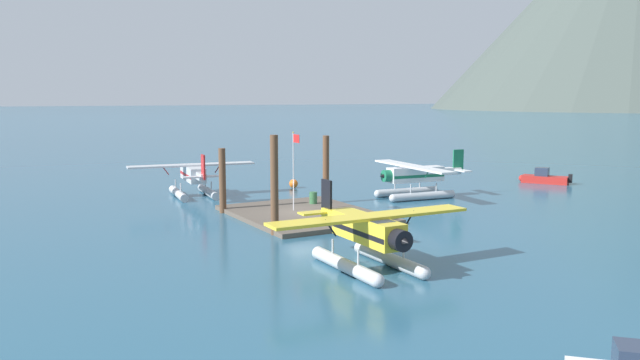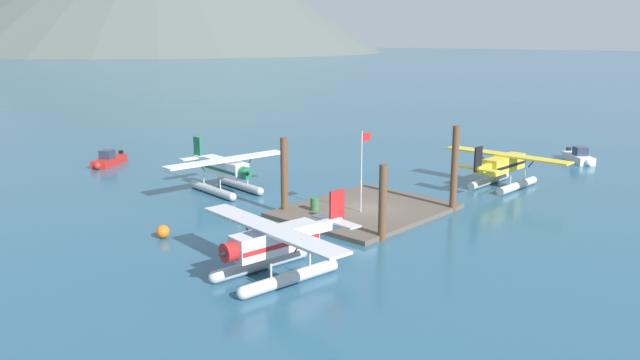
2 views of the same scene
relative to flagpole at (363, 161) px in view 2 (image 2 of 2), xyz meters
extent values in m
plane|color=#285670|center=(0.84, 0.35, -3.77)|extent=(1200.00, 1200.00, 0.00)
cube|color=brown|center=(0.84, 0.35, -3.62)|extent=(11.36, 8.91, 0.30)
cylinder|color=brown|center=(-3.22, -4.09, -1.46)|extent=(0.48, 0.48, 4.62)
cylinder|color=brown|center=(5.15, -3.94, -0.77)|extent=(0.47, 0.47, 6.00)
cylinder|color=brown|center=(-3.11, 4.32, -1.13)|extent=(0.49, 0.49, 5.28)
cylinder|color=silver|center=(-0.13, 0.00, -0.76)|extent=(0.08, 0.08, 5.43)
cube|color=red|center=(0.32, 0.00, 1.61)|extent=(0.90, 0.03, 0.56)
sphere|color=gold|center=(-0.13, 0.00, 2.01)|extent=(0.10, 0.10, 0.10)
cylinder|color=#33663D|center=(-1.96, 2.57, -3.03)|extent=(0.58, 0.58, 0.88)
torus|color=#33663D|center=(-1.96, 2.57, -3.03)|extent=(0.62, 0.62, 0.04)
sphere|color=orange|center=(-11.82, 5.90, -3.37)|extent=(0.80, 0.80, 0.80)
cylinder|color=#B7BABF|center=(-11.61, -4.85, -3.45)|extent=(5.64, 1.30, 0.64)
sphere|color=#B7BABF|center=(-14.39, -4.52, -3.45)|extent=(0.64, 0.64, 0.64)
cylinder|color=#B7BABF|center=(-11.31, -2.37, -3.45)|extent=(5.64, 1.30, 0.64)
sphere|color=#B7BABF|center=(-14.09, -2.04, -3.45)|extent=(0.64, 0.64, 0.64)
cylinder|color=#B7BABF|center=(-12.80, -4.71, -2.78)|extent=(0.10, 0.10, 0.70)
cylinder|color=#B7BABF|center=(-10.42, -5.00, -2.78)|extent=(0.10, 0.10, 0.70)
cylinder|color=#B7BABF|center=(-12.51, -2.23, -2.78)|extent=(0.10, 0.10, 0.70)
cylinder|color=#B7BABF|center=(-10.12, -2.51, -2.78)|extent=(0.10, 0.10, 0.70)
cube|color=silver|center=(-11.46, -3.61, -1.83)|extent=(4.91, 1.80, 1.20)
cube|color=#B21E1E|center=(-11.46, -3.61, -1.93)|extent=(4.82, 1.81, 0.24)
cube|color=#283347|center=(-12.54, -3.48, -1.50)|extent=(1.22, 1.18, 0.56)
cube|color=silver|center=(-11.76, -3.58, -1.16)|extent=(2.62, 10.49, 0.14)
cylinder|color=#B21E1E|center=(-12.02, -5.76, -1.50)|extent=(0.15, 0.63, 0.84)
cylinder|color=#B21E1E|center=(-11.50, -1.39, -1.50)|extent=(0.15, 0.63, 0.84)
cylinder|color=#B21E1E|center=(-14.14, -3.29, -1.83)|extent=(0.71, 1.02, 0.96)
cone|color=black|center=(-14.59, -3.24, -1.83)|extent=(0.39, 0.40, 0.36)
cube|color=silver|center=(-8.24, -4.00, -1.73)|extent=(2.24, 0.70, 0.56)
cube|color=#B21E1E|center=(-7.34, -4.10, -0.88)|extent=(1.01, 0.24, 1.90)
cube|color=silver|center=(-7.44, -4.09, -1.63)|extent=(1.17, 3.27, 0.10)
cylinder|color=#B7BABF|center=(14.18, -2.00, -3.45)|extent=(5.61, 0.79, 0.64)
sphere|color=#B7BABF|center=(16.98, -2.07, -3.45)|extent=(0.64, 0.64, 0.64)
cylinder|color=#B7BABF|center=(14.11, -4.49, -3.45)|extent=(5.61, 0.79, 0.64)
sphere|color=#B7BABF|center=(16.91, -4.57, -3.45)|extent=(0.64, 0.64, 0.64)
cylinder|color=#B7BABF|center=(15.38, -2.03, -2.78)|extent=(0.10, 0.10, 0.70)
cylinder|color=#B7BABF|center=(12.98, -1.96, -2.78)|extent=(0.10, 0.10, 0.70)
cylinder|color=#B7BABF|center=(15.31, -4.53, -2.78)|extent=(0.10, 0.10, 0.70)
cylinder|color=#B7BABF|center=(12.91, -4.46, -2.78)|extent=(0.10, 0.10, 0.70)
cube|color=yellow|center=(14.15, -3.25, -1.83)|extent=(4.83, 1.37, 1.20)
cube|color=black|center=(14.15, -3.25, -1.93)|extent=(4.74, 1.38, 0.24)
cube|color=#283347|center=(15.23, -3.27, -1.50)|extent=(1.13, 1.08, 0.56)
cube|color=yellow|center=(14.45, -3.25, -1.16)|extent=(1.67, 10.43, 0.14)
cylinder|color=black|center=(14.50, -1.05, -1.50)|extent=(0.10, 0.62, 0.84)
cylinder|color=black|center=(14.39, -5.45, -1.50)|extent=(0.10, 0.62, 0.84)
cylinder|color=black|center=(16.85, -3.32, -1.83)|extent=(0.63, 0.98, 0.96)
cone|color=black|center=(17.30, -3.33, -1.83)|extent=(0.36, 0.37, 0.36)
cube|color=yellow|center=(10.90, -3.16, -1.73)|extent=(2.21, 0.50, 0.56)
cube|color=black|center=(10.00, -3.14, -0.88)|extent=(1.00, 0.15, 1.90)
cube|color=yellow|center=(10.10, -3.14, -1.63)|extent=(0.88, 3.22, 0.10)
cylinder|color=#B7BABF|center=(-0.71, 11.99, -3.45)|extent=(1.23, 5.64, 0.64)
sphere|color=#B7BABF|center=(-1.01, 9.20, -3.45)|extent=(0.64, 0.64, 0.64)
cylinder|color=#B7BABF|center=(-3.19, 12.26, -3.45)|extent=(1.23, 5.64, 0.64)
sphere|color=#B7BABF|center=(-3.49, 9.47, -3.45)|extent=(0.64, 0.64, 0.64)
cylinder|color=#B7BABF|center=(-0.84, 10.79, -2.78)|extent=(0.10, 0.10, 0.70)
cylinder|color=#B7BABF|center=(-0.58, 13.18, -2.78)|extent=(0.10, 0.10, 0.70)
cylinder|color=#B7BABF|center=(-3.32, 11.06, -2.78)|extent=(0.10, 0.10, 0.70)
cylinder|color=#B7BABF|center=(-3.07, 13.45, -2.78)|extent=(0.10, 0.10, 0.70)
cube|color=white|center=(-1.95, 12.12, -1.83)|extent=(1.75, 4.91, 1.20)
cube|color=#196B47|center=(-1.95, 12.12, -1.93)|extent=(1.76, 4.81, 0.24)
cube|color=#283347|center=(-2.07, 11.05, -1.50)|extent=(1.17, 1.21, 0.56)
cube|color=white|center=(-1.98, 11.82, -1.16)|extent=(10.49, 2.50, 0.14)
cylinder|color=#196B47|center=(0.20, 11.59, -1.50)|extent=(0.63, 0.15, 0.84)
cylinder|color=#196B47|center=(-4.17, 12.06, -1.50)|extent=(0.63, 0.15, 0.84)
cylinder|color=#196B47|center=(-2.24, 9.44, -1.83)|extent=(1.02, 0.70, 0.96)
cone|color=black|center=(-2.29, 8.99, -1.83)|extent=(0.40, 0.39, 0.36)
cube|color=white|center=(-1.60, 15.35, -1.73)|extent=(0.67, 2.23, 0.56)
cube|color=#196B47|center=(-1.51, 16.25, -0.88)|extent=(0.23, 1.01, 1.90)
cube|color=white|center=(-1.52, 16.15, -1.63)|extent=(3.27, 1.14, 0.10)
cube|color=#B2231E|center=(-2.87, 28.44, -3.42)|extent=(4.36, 3.48, 0.70)
sphere|color=#B2231E|center=(-4.66, 27.34, -3.42)|extent=(0.70, 0.70, 0.70)
cube|color=#283347|center=(-3.12, 28.28, -2.67)|extent=(1.60, 1.57, 0.80)
cube|color=black|center=(-0.93, 29.63, -3.17)|extent=(0.46, 0.47, 0.80)
cube|color=silver|center=(28.94, -3.86, -3.42)|extent=(4.05, 4.02, 0.70)
sphere|color=silver|center=(27.44, -5.33, -3.42)|extent=(0.70, 0.70, 0.70)
cube|color=#283347|center=(28.72, -4.07, -2.67)|extent=(1.63, 1.63, 0.80)
cube|color=black|center=(30.56, -2.26, -3.17)|extent=(0.48, 0.48, 0.80)
camera|label=1|loc=(38.69, -19.59, 4.42)|focal=35.24mm
camera|label=2|loc=(-31.39, -24.91, 8.01)|focal=34.39mm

